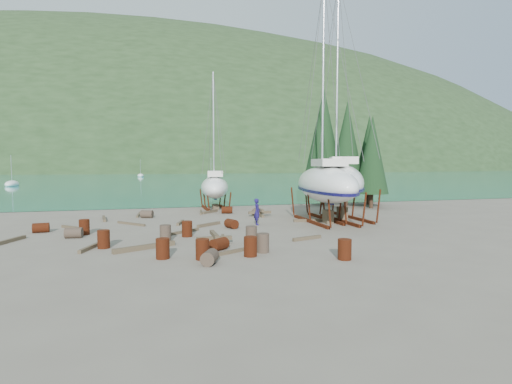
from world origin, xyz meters
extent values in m
plane|color=#685F52|center=(0.00, 0.00, 0.00)|extent=(600.00, 600.00, 0.00)
plane|color=#197D7B|center=(0.00, 315.00, 0.01)|extent=(700.00, 700.00, 0.00)
ellipsoid|color=#1F3319|center=(0.00, 320.00, 0.00)|extent=(800.00, 360.00, 110.00)
cube|color=beige|center=(-60.00, 190.00, 2.00)|extent=(6.00, 5.00, 4.00)
cube|color=#A54C2D|center=(-60.00, 190.00, 4.80)|extent=(6.60, 5.60, 1.60)
cube|color=beige|center=(-20.00, 190.00, 2.00)|extent=(6.00, 5.00, 4.00)
cube|color=#A54C2D|center=(-20.00, 190.00, 4.80)|extent=(6.60, 5.60, 1.60)
cube|color=beige|center=(30.00, 190.00, 2.00)|extent=(6.00, 5.00, 4.00)
cube|color=#A54C2D|center=(30.00, 190.00, 4.80)|extent=(6.60, 5.60, 1.60)
cylinder|color=black|center=(12.50, 12.00, 0.80)|extent=(0.36, 0.36, 1.60)
cone|color=black|center=(12.50, 12.00, 5.80)|extent=(3.60, 3.60, 8.40)
cylinder|color=black|center=(14.00, 10.00, 0.68)|extent=(0.36, 0.36, 1.36)
cone|color=black|center=(14.00, 10.00, 4.93)|extent=(3.06, 3.06, 7.14)
cylinder|color=black|center=(11.00, 14.00, 0.92)|extent=(0.36, 0.36, 1.84)
cone|color=black|center=(11.00, 14.00, 6.67)|extent=(4.14, 4.14, 9.66)
cylinder|color=black|center=(15.50, 13.00, 0.72)|extent=(0.36, 0.36, 1.44)
cone|color=black|center=(15.50, 13.00, 5.22)|extent=(3.24, 3.24, 7.56)
ellipsoid|color=white|center=(-30.00, 60.00, 0.38)|extent=(2.00, 5.00, 1.40)
cylinder|color=silver|center=(-30.00, 60.00, 3.23)|extent=(0.08, 0.08, 5.00)
ellipsoid|color=white|center=(10.00, 80.00, 0.38)|extent=(2.00, 5.00, 1.40)
cylinder|color=silver|center=(10.00, 80.00, 3.23)|extent=(0.08, 0.08, 5.00)
ellipsoid|color=white|center=(-8.00, 110.00, 0.38)|extent=(2.00, 5.00, 1.40)
cylinder|color=silver|center=(-8.00, 110.00, 3.23)|extent=(0.08, 0.08, 5.00)
ellipsoid|color=white|center=(6.02, 2.88, 2.67)|extent=(4.88, 11.03, 2.49)
cube|color=#0E0B3A|center=(6.02, 2.34, 1.87)|extent=(0.57, 1.93, 1.00)
cube|color=silver|center=(6.02, 2.34, 4.16)|extent=(2.23, 3.44, 0.50)
cylinder|color=silver|center=(6.02, 3.41, 10.41)|extent=(0.14, 0.14, 12.79)
cube|color=#5A220F|center=(4.93, 2.88, 0.10)|extent=(0.18, 5.86, 0.20)
cube|color=#5A220F|center=(7.11, 2.88, 0.10)|extent=(0.18, 5.86, 0.20)
cube|color=brown|center=(6.02, 2.34, 0.46)|extent=(0.50, 0.80, 0.92)
ellipsoid|color=white|center=(7.65, 3.98, 2.78)|extent=(6.98, 11.31, 2.58)
cube|color=#0E0B3A|center=(7.65, 3.43, 1.94)|extent=(0.96, 1.92, 1.00)
cube|color=silver|center=(7.65, 3.43, 4.32)|extent=(2.83, 3.69, 0.50)
cylinder|color=silver|center=(7.65, 4.52, 10.72)|extent=(0.14, 0.14, 13.10)
cube|color=#5A220F|center=(6.54, 3.98, 0.10)|extent=(0.18, 6.00, 0.20)
cube|color=#5A220F|center=(8.76, 3.98, 0.10)|extent=(0.18, 6.00, 0.20)
cube|color=brown|center=(7.65, 3.43, 0.49)|extent=(0.50, 0.80, 0.99)
ellipsoid|color=white|center=(-0.06, 13.02, 1.97)|extent=(3.60, 7.96, 1.97)
cube|color=#0E0B3A|center=(-0.06, 12.64, 1.44)|extent=(0.47, 1.40, 1.00)
cube|color=silver|center=(-0.06, 12.64, 3.21)|extent=(1.67, 2.48, 0.50)
cylinder|color=silver|center=(-0.06, 13.41, 7.67)|extent=(0.14, 0.14, 9.21)
cube|color=#5A220F|center=(-0.91, 13.02, 0.10)|extent=(0.18, 4.22, 0.20)
cube|color=#5A220F|center=(0.78, 13.02, 0.10)|extent=(0.18, 4.22, 0.20)
cube|color=brown|center=(-0.06, 12.64, 0.24)|extent=(0.50, 0.80, 0.49)
imported|color=#19114D|center=(1.13, 2.92, 0.89)|extent=(0.47, 0.68, 1.77)
cylinder|color=#5A220F|center=(-7.99, -2.25, 0.44)|extent=(0.58, 0.58, 0.88)
cylinder|color=#2D2823|center=(-3.52, -6.72, 0.29)|extent=(0.88, 1.04, 0.58)
cylinder|color=#5A220F|center=(-12.04, 3.40, 0.29)|extent=(0.94, 0.67, 0.58)
cylinder|color=#5A220F|center=(-3.69, -5.78, 0.44)|extent=(0.58, 0.58, 0.88)
cylinder|color=#5A220F|center=(0.36, 9.52, 0.29)|extent=(0.96, 0.72, 0.58)
cylinder|color=#2D2823|center=(-0.80, -2.93, 0.44)|extent=(0.58, 0.58, 0.88)
cylinder|color=#5A220F|center=(-0.81, 2.01, 0.29)|extent=(0.84, 1.02, 0.58)
cylinder|color=#5A220F|center=(2.14, -7.40, 0.44)|extent=(0.58, 0.58, 0.88)
cylinder|color=#5A220F|center=(-9.46, 2.01, 0.44)|extent=(0.58, 0.58, 0.88)
cylinder|color=#2D2823|center=(-5.98, 8.50, 0.29)|extent=(1.02, 0.84, 0.58)
cylinder|color=#5A220F|center=(-1.58, -5.77, 0.44)|extent=(0.58, 0.58, 0.88)
cylinder|color=#2D2823|center=(2.40, 7.89, 0.29)|extent=(0.92, 1.05, 0.58)
cylinder|color=#5A220F|center=(-2.70, -4.19, 0.29)|extent=(1.05, 1.01, 0.58)
cylinder|color=#5A220F|center=(-5.32, -5.20, 0.44)|extent=(0.58, 0.58, 0.88)
cylinder|color=#5A220F|center=(-3.81, -0.20, 0.44)|extent=(0.58, 0.58, 0.88)
cylinder|color=#2D2823|center=(-9.86, 1.01, 0.29)|extent=(0.94, 0.67, 0.58)
cylinder|color=#2D2823|center=(-5.04, -1.36, 0.44)|extent=(0.58, 0.58, 0.88)
cylinder|color=#2D2823|center=(-0.83, -5.15, 0.44)|extent=(0.58, 0.58, 0.88)
cube|color=brown|center=(-6.61, 10.20, 0.07)|extent=(0.32, 2.94, 0.14)
cube|color=brown|center=(4.99, 3.40, 0.10)|extent=(2.06, 0.53, 0.19)
cube|color=brown|center=(-9.00, 8.22, 0.09)|extent=(0.51, 2.51, 0.19)
cube|color=brown|center=(-2.40, -5.04, 0.07)|extent=(2.49, 1.47, 0.15)
cube|color=brown|center=(-3.79, 4.75, 0.09)|extent=(0.65, 1.70, 0.17)
cube|color=brown|center=(-2.13, -2.30, 0.08)|extent=(0.65, 3.10, 0.16)
cube|color=brown|center=(-0.89, 10.36, 0.10)|extent=(1.52, 1.62, 0.19)
cube|color=brown|center=(2.33, -2.81, 0.09)|extent=(1.85, 0.74, 0.17)
cube|color=brown|center=(-2.05, 3.36, 0.09)|extent=(1.73, 1.43, 0.19)
cube|color=brown|center=(-1.66, 10.31, 0.08)|extent=(0.49, 2.58, 0.15)
cube|color=brown|center=(-3.95, 1.01, 0.08)|extent=(2.10, 1.70, 0.15)
cube|color=brown|center=(-8.62, -2.40, 0.08)|extent=(0.78, 1.87, 0.17)
cube|color=brown|center=(-12.97, 0.24, 0.09)|extent=(1.23, 2.80, 0.18)
cube|color=brown|center=(-7.01, 5.22, 0.07)|extent=(1.88, 2.10, 0.15)
cube|color=brown|center=(-6.07, -3.07, 0.11)|extent=(2.91, 1.58, 0.23)
cube|color=brown|center=(-10.43, 4.36, 0.08)|extent=(1.68, 1.77, 0.16)
cube|color=brown|center=(-2.68, -2.71, 0.10)|extent=(0.20, 1.80, 0.20)
cube|color=brown|center=(-2.68, -2.71, 0.30)|extent=(1.80, 0.20, 0.20)
cube|color=brown|center=(-2.68, -2.71, 0.50)|extent=(0.20, 1.80, 0.20)
cube|color=brown|center=(2.52, 7.18, 0.10)|extent=(0.20, 1.80, 0.20)
cube|color=brown|center=(2.52, 7.18, 0.30)|extent=(1.80, 0.20, 0.20)
cube|color=brown|center=(2.52, 7.18, 0.50)|extent=(0.20, 1.80, 0.20)
camera|label=1|loc=(-5.89, -22.55, 4.06)|focal=28.00mm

